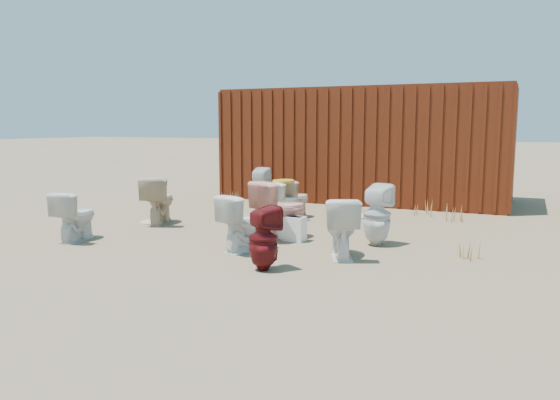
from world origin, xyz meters
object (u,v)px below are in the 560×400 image
at_px(toilet_front_c, 246,223).
at_px(loose_tank, 288,228).
at_px(toilet_front_e, 341,227).
at_px(toilet_back_yellowlid, 283,202).
at_px(toilet_front_pink, 281,210).
at_px(toilet_back_a, 260,188).
at_px(toilet_front_maroon, 263,238).
at_px(toilet_front_a, 75,216).
at_px(shipping_container, 366,145).
at_px(toilet_back_beige_left, 159,200).
at_px(toilet_back_beige_right, 295,199).
at_px(toilet_back_e, 377,215).

xyz_separation_m(toilet_front_c, loose_tank, (0.23, 0.84, -0.20)).
distance_m(toilet_front_e, loose_tank, 1.20).
relative_size(toilet_front_e, loose_tank, 1.52).
bearing_deg(toilet_back_yellowlid, toilet_front_pink, 123.83).
height_order(toilet_back_a, loose_tank, toilet_back_a).
bearing_deg(toilet_front_maroon, toilet_front_a, 25.30).
relative_size(toilet_front_c, toilet_front_maroon, 1.02).
relative_size(toilet_front_pink, toilet_front_maroon, 1.16).
bearing_deg(toilet_front_pink, shipping_container, -64.55).
relative_size(toilet_front_maroon, toilet_back_a, 0.91).
xyz_separation_m(toilet_back_beige_left, loose_tank, (2.47, -0.29, -0.22)).
bearing_deg(shipping_container, loose_tank, -87.62).
relative_size(shipping_container, toilet_back_beige_left, 7.52).
xyz_separation_m(toilet_front_a, toilet_back_yellowlid, (2.07, 2.60, -0.01)).
distance_m(toilet_back_yellowlid, loose_tank, 1.50).
relative_size(toilet_front_pink, toilet_back_beige_right, 1.24).
distance_m(toilet_front_pink, toilet_back_yellowlid, 1.38).
bearing_deg(toilet_front_c, shipping_container, -70.09).
relative_size(toilet_back_yellowlid, toilet_back_e, 0.82).
bearing_deg(toilet_front_a, toilet_front_c, 179.82).
height_order(toilet_front_a, toilet_back_yellowlid, toilet_front_a).
height_order(toilet_back_beige_left, toilet_back_yellowlid, toilet_back_beige_left).
bearing_deg(toilet_back_e, toilet_back_beige_right, -29.00).
relative_size(toilet_back_a, toilet_back_beige_right, 1.18).
height_order(toilet_front_e, toilet_back_beige_left, toilet_back_beige_left).
xyz_separation_m(toilet_front_c, toilet_back_a, (-1.43, 3.27, 0.03)).
xyz_separation_m(toilet_front_a, toilet_back_beige_right, (2.10, 3.03, -0.01)).
bearing_deg(toilet_front_e, toilet_back_a, -72.42).
relative_size(shipping_container, toilet_front_c, 8.01).
relative_size(shipping_container, loose_tank, 12.00).
bearing_deg(shipping_container, toilet_back_beige_right, -98.53).
xyz_separation_m(toilet_back_a, toilet_back_beige_left, (-0.81, -2.13, -0.01)).
relative_size(toilet_front_pink, toilet_back_a, 1.05).
xyz_separation_m(toilet_front_pink, toilet_front_e, (1.14, -0.69, -0.05)).
bearing_deg(toilet_back_yellowlid, toilet_back_beige_left, 41.25).
distance_m(toilet_front_pink, toilet_back_e, 1.38).
relative_size(toilet_front_a, toilet_back_beige_left, 0.89).
bearing_deg(shipping_container, toilet_front_pink, -89.36).
xyz_separation_m(toilet_front_maroon, toilet_back_beige_right, (-1.04, 3.37, -0.02)).
distance_m(toilet_front_a, toilet_front_e, 3.79).
xyz_separation_m(shipping_container, loose_tank, (0.20, -4.75, -1.02)).
distance_m(toilet_front_a, toilet_front_pink, 2.92).
bearing_deg(toilet_front_e, toilet_back_yellowlid, -73.01).
bearing_deg(toilet_back_a, toilet_back_beige_left, 62.66).
xyz_separation_m(toilet_back_e, loose_tank, (-1.23, -0.20, -0.25)).
relative_size(toilet_front_c, toilet_front_e, 0.99).
relative_size(toilet_front_pink, loose_tank, 1.70).
bearing_deg(toilet_front_c, toilet_back_yellowlid, -58.23).
relative_size(toilet_front_e, toilet_back_yellowlid, 1.10).
bearing_deg(toilet_front_pink, toilet_back_beige_right, -48.91).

